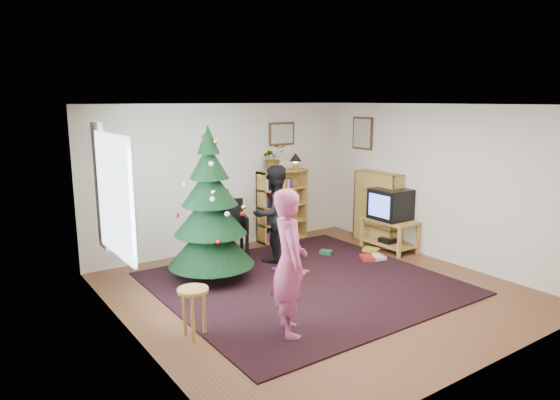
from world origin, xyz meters
TOP-DOWN VIEW (x-y plane):
  - floor at (0.00, 0.00)m, footprint 5.00×5.00m
  - ceiling at (0.00, 0.00)m, footprint 5.00×5.00m
  - wall_back at (0.00, 2.50)m, footprint 5.00×0.02m
  - wall_front at (0.00, -2.50)m, footprint 5.00×0.02m
  - wall_left at (-2.50, 0.00)m, footprint 0.02×5.00m
  - wall_right at (2.50, 0.00)m, footprint 0.02×5.00m
  - rug at (0.00, 0.30)m, footprint 3.80×3.60m
  - window_pane at (-2.47, 0.60)m, footprint 0.04×1.20m
  - curtain at (-2.43, 1.30)m, footprint 0.06×0.35m
  - picture_back at (1.15, 2.48)m, footprint 0.55×0.03m
  - picture_right at (2.48, 1.75)m, footprint 0.03×0.50m
  - christmas_tree at (-0.99, 1.18)m, footprint 1.23×1.23m
  - bookshelf_back at (1.07, 2.34)m, footprint 0.95×0.30m
  - bookshelf_right at (2.34, 1.16)m, footprint 0.30×0.95m
  - tv_stand at (2.22, 0.75)m, footprint 0.51×0.93m
  - crt_tv at (2.22, 0.75)m, footprint 0.56×0.60m
  - armchair at (-0.13, 2.21)m, footprint 0.62×0.64m
  - stool at (-1.96, -0.30)m, footprint 0.34×0.34m
  - person_standing at (-1.05, -0.82)m, footprint 0.59×0.70m
  - person_by_chair at (0.23, 1.37)m, footprint 0.78×0.62m
  - potted_plant at (0.87, 2.34)m, footprint 0.47×0.42m
  - table_lamp at (1.37, 2.34)m, footprint 0.22×0.22m
  - floor_clutter at (1.14, 0.72)m, footprint 2.03×0.88m

SIDE VIEW (x-z plane):
  - floor at x=0.00m, z-range 0.00..0.00m
  - rug at x=0.00m, z-range 0.00..0.02m
  - floor_clutter at x=1.14m, z-range 0.00..0.08m
  - tv_stand at x=2.22m, z-range 0.05..0.60m
  - stool at x=-1.96m, z-range 0.15..0.72m
  - armchair at x=-0.13m, z-range 0.03..0.94m
  - bookshelf_back at x=1.07m, z-range 0.01..1.31m
  - bookshelf_right at x=2.34m, z-range 0.01..1.31m
  - person_by_chair at x=0.23m, z-range 0.00..1.56m
  - crt_tv at x=2.22m, z-range 0.55..1.07m
  - person_standing at x=-1.05m, z-range 0.00..1.64m
  - christmas_tree at x=-0.99m, z-range -0.19..2.04m
  - wall_back at x=0.00m, z-range 0.00..2.50m
  - wall_front at x=0.00m, z-range 0.00..2.50m
  - wall_left at x=-2.50m, z-range 0.00..2.50m
  - wall_right at x=2.50m, z-range 0.00..2.50m
  - window_pane at x=-2.47m, z-range 0.80..2.20m
  - curtain at x=-2.43m, z-range 0.70..2.30m
  - table_lamp at x=1.37m, z-range 1.35..1.65m
  - potted_plant at x=0.87m, z-range 1.30..1.78m
  - picture_back at x=1.15m, z-range 1.74..2.16m
  - picture_right at x=2.48m, z-range 1.65..2.25m
  - ceiling at x=0.00m, z-range 2.50..2.50m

